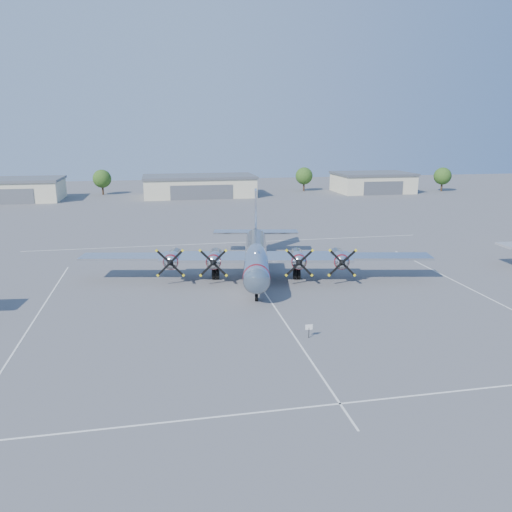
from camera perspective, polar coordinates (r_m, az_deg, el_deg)
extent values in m
plane|color=#565659|center=(52.14, 1.12, -4.35)|extent=(260.00, 260.00, 0.00)
cube|color=silver|center=(47.77, -24.46, -7.43)|extent=(0.15, 40.00, 0.01)
cube|color=silver|center=(47.54, 2.39, -6.22)|extent=(0.15, 40.00, 0.01)
cube|color=silver|center=(56.62, 24.66, -4.17)|extent=(0.15, 40.00, 0.01)
cube|color=silver|center=(32.80, 9.58, -16.31)|extent=(60.00, 0.15, 0.01)
cube|color=silver|center=(75.90, -2.86, 1.52)|extent=(60.00, 0.15, 0.01)
cube|color=beige|center=(135.56, -25.95, 6.72)|extent=(22.00, 14.00, 4.80)
cube|color=slate|center=(135.31, -26.07, 7.85)|extent=(22.60, 14.60, 0.60)
cube|color=slate|center=(128.86, -26.69, 6.05)|extent=(12.10, 0.20, 3.60)
cube|color=beige|center=(131.52, -6.50, 7.85)|extent=(28.00, 14.00, 4.80)
cube|color=slate|center=(131.25, -6.53, 9.02)|extent=(28.60, 14.60, 0.60)
cube|color=slate|center=(124.60, -6.22, 7.24)|extent=(15.40, 0.20, 3.60)
cube|color=beige|center=(143.56, 13.16, 8.09)|extent=(20.00, 14.00, 4.80)
cube|color=slate|center=(143.32, 13.22, 9.16)|extent=(20.60, 14.60, 0.60)
cube|color=slate|center=(137.25, 14.35, 7.51)|extent=(11.00, 0.20, 3.60)
cylinder|color=#382619|center=(139.91, -17.10, 7.28)|extent=(0.50, 0.50, 2.80)
sphere|color=#204614|center=(139.63, -17.19, 8.44)|extent=(4.80, 4.80, 4.80)
cylinder|color=#382619|center=(143.02, 5.49, 7.97)|extent=(0.50, 0.50, 2.80)
sphere|color=#204614|center=(142.75, 5.51, 9.10)|extent=(4.80, 4.80, 4.80)
cylinder|color=#382619|center=(151.19, 20.45, 7.48)|extent=(0.50, 0.50, 2.80)
sphere|color=#204614|center=(150.94, 20.54, 8.55)|extent=(4.80, 4.80, 4.80)
cylinder|color=black|center=(41.55, 6.06, -8.72)|extent=(0.07, 0.07, 0.89)
cube|color=white|center=(41.36, 6.08, -8.08)|extent=(0.61, 0.07, 0.44)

